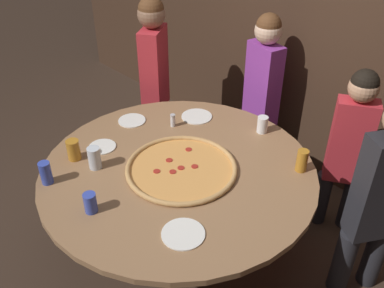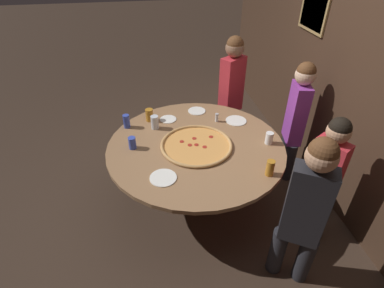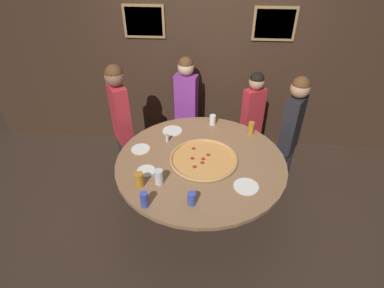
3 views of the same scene
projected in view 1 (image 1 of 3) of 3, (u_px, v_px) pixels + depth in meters
name	position (u px, v px, depth m)	size (l,w,h in m)	color
ground_plane	(180.00, 247.00, 3.14)	(24.00, 24.00, 0.00)	#38281E
back_wall	(321.00, 26.00, 3.23)	(6.40, 0.08, 2.60)	#3D281C
dining_table	(179.00, 182.00, 2.78)	(1.75, 1.75, 0.74)	#936B47
giant_pizza	(182.00, 168.00, 2.69)	(0.71, 0.71, 0.03)	#E0994C
drink_cup_near_left	(94.00, 158.00, 2.68)	(0.08, 0.08, 0.15)	silver
drink_cup_front_edge	(74.00, 150.00, 2.76)	(0.08, 0.08, 0.14)	#BC7A23
drink_cup_near_right	(46.00, 173.00, 2.55)	(0.07, 0.07, 0.15)	#384CB7
drink_cup_far_left	(262.00, 125.00, 3.02)	(0.07, 0.07, 0.12)	white
drink_cup_by_shaker	(90.00, 203.00, 2.36)	(0.07, 0.07, 0.12)	#384CB7
drink_cup_centre_back	(302.00, 161.00, 2.65)	(0.07, 0.07, 0.15)	#BC7A23
white_plate_left_side	(183.00, 234.00, 2.24)	(0.23, 0.23, 0.01)	white
white_plate_beside_cup	(102.00, 147.00, 2.90)	(0.18, 0.18, 0.01)	white
white_plate_near_front	(132.00, 121.00, 3.18)	(0.20, 0.20, 0.01)	white
white_plate_right_side	(197.00, 116.00, 3.22)	(0.23, 0.23, 0.01)	white
condiment_shaker	(173.00, 120.00, 3.09)	(0.04, 0.04, 0.10)	silver
diner_far_left	(154.00, 73.00, 3.62)	(0.31, 0.38, 1.48)	#232328
diner_side_left	(262.00, 87.00, 3.50)	(0.37, 0.22, 1.41)	#232328
diner_centre_back	(349.00, 145.00, 2.94)	(0.34, 0.27, 1.29)	#232328
diner_side_right	(381.00, 192.00, 2.42)	(0.30, 0.37, 1.42)	#232328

